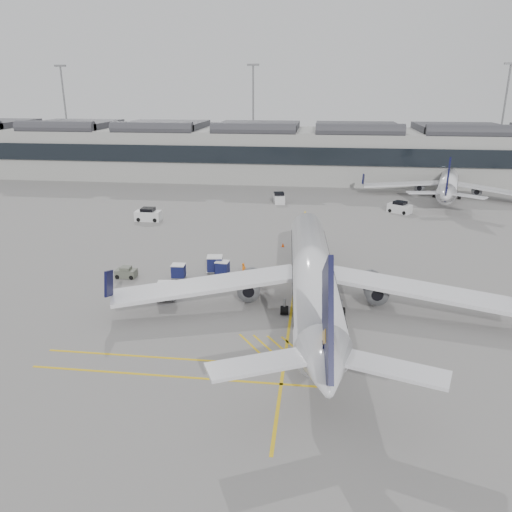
# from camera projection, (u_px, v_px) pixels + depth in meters

# --- Properties ---
(ground) EXTENTS (220.00, 220.00, 0.00)m
(ground) POSITION_uv_depth(u_px,v_px,m) (189.00, 305.00, 48.69)
(ground) COLOR gray
(ground) RESTS_ON ground
(terminal) EXTENTS (200.00, 20.45, 12.40)m
(terminal) POSITION_uv_depth(u_px,v_px,m) (267.00, 151.00, 114.24)
(terminal) COLOR #9E9E99
(terminal) RESTS_ON ground
(light_masts) EXTENTS (113.00, 0.60, 25.45)m
(light_masts) POSITION_uv_depth(u_px,v_px,m) (266.00, 110.00, 124.95)
(light_masts) COLOR slate
(light_masts) RESTS_ON ground
(apron_markings) EXTENTS (0.25, 60.00, 0.01)m
(apron_markings) POSITION_uv_depth(u_px,v_px,m) (297.00, 273.00, 56.89)
(apron_markings) COLOR gold
(apron_markings) RESTS_ON ground
(airliner_main) EXTENTS (38.04, 41.66, 11.07)m
(airliner_main) POSITION_uv_depth(u_px,v_px,m) (313.00, 275.00, 47.32)
(airliner_main) COLOR silver
(airliner_main) RESTS_ON ground
(airliner_far) EXTENTS (31.32, 34.64, 9.40)m
(airliner_far) POSITION_uv_depth(u_px,v_px,m) (448.00, 183.00, 95.45)
(airliner_far) COLOR silver
(airliner_far) RESTS_ON ground
(belt_loader) EXTENTS (4.28, 2.69, 1.71)m
(belt_loader) POSITION_uv_depth(u_px,v_px,m) (307.00, 263.00, 58.82)
(belt_loader) COLOR silver
(belt_loader) RESTS_ON ground
(baggage_cart_a) EXTENTS (1.69, 1.45, 1.65)m
(baggage_cart_a) POSITION_uv_depth(u_px,v_px,m) (222.00, 268.00, 56.16)
(baggage_cart_a) COLOR gray
(baggage_cart_a) RESTS_ON ground
(baggage_cart_b) EXTENTS (2.04, 1.76, 1.94)m
(baggage_cart_b) POSITION_uv_depth(u_px,v_px,m) (215.00, 264.00, 56.93)
(baggage_cart_b) COLOR gray
(baggage_cart_b) RESTS_ON ground
(baggage_cart_c) EXTENTS (1.63, 1.37, 1.65)m
(baggage_cart_c) POSITION_uv_depth(u_px,v_px,m) (179.00, 271.00, 55.15)
(baggage_cart_c) COLOR gray
(baggage_cart_c) RESTS_ON ground
(baggage_cart_d) EXTENTS (1.95, 1.68, 1.85)m
(baggage_cart_d) POSITION_uv_depth(u_px,v_px,m) (166.00, 291.00, 49.60)
(baggage_cart_d) COLOR gray
(baggage_cart_d) RESTS_ON ground
(ramp_agent_a) EXTENTS (0.64, 0.73, 1.69)m
(ramp_agent_a) POSITION_uv_depth(u_px,v_px,m) (244.00, 270.00, 55.44)
(ramp_agent_a) COLOR orange
(ramp_agent_a) RESTS_ON ground
(ramp_agent_b) EXTENTS (1.08, 0.94, 1.88)m
(ramp_agent_b) POSITION_uv_depth(u_px,v_px,m) (262.00, 277.00, 53.15)
(ramp_agent_b) COLOR #E7590C
(ramp_agent_b) RESTS_ON ground
(pushback_tug) EXTENTS (2.26, 1.41, 1.26)m
(pushback_tug) POSITION_uv_depth(u_px,v_px,m) (126.00, 273.00, 55.55)
(pushback_tug) COLOR #54574A
(pushback_tug) RESTS_ON ground
(safety_cone_nose) EXTENTS (0.40, 0.40, 0.55)m
(safety_cone_nose) POSITION_uv_depth(u_px,v_px,m) (283.00, 245.00, 66.25)
(safety_cone_nose) COLOR #F24C0A
(safety_cone_nose) RESTS_ON ground
(safety_cone_engine) EXTENTS (0.41, 0.41, 0.56)m
(safety_cone_engine) POSITION_uv_depth(u_px,v_px,m) (311.00, 289.00, 51.74)
(safety_cone_engine) COLOR #F24C0A
(safety_cone_engine) RESTS_ON ground
(service_van_left) EXTENTS (4.00, 2.02, 2.06)m
(service_van_left) POSITION_uv_depth(u_px,v_px,m) (148.00, 215.00, 78.97)
(service_van_left) COLOR silver
(service_van_left) RESTS_ON ground
(service_van_mid) EXTENTS (2.53, 4.02, 1.92)m
(service_van_mid) POSITION_uv_depth(u_px,v_px,m) (279.00, 198.00, 91.07)
(service_van_mid) COLOR silver
(service_van_mid) RESTS_ON ground
(service_van_right) EXTENTS (4.21, 3.69, 1.95)m
(service_van_right) POSITION_uv_depth(u_px,v_px,m) (400.00, 208.00, 83.95)
(service_van_right) COLOR silver
(service_van_right) RESTS_ON ground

